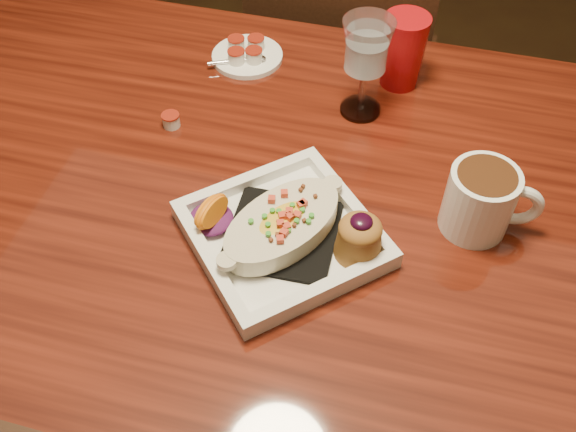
% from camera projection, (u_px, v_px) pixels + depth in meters
% --- Properties ---
extents(floor, '(7.00, 7.00, 0.00)m').
position_uv_depth(floor, '(275.00, 396.00, 1.56)').
color(floor, black).
rests_on(floor, ground).
extents(table, '(1.50, 0.90, 0.75)m').
position_uv_depth(table, '(269.00, 225.00, 1.07)').
color(table, maroon).
rests_on(table, floor).
extents(chair_far, '(0.42, 0.42, 0.93)m').
position_uv_depth(chair_far, '(342.00, 73.00, 1.57)').
color(chair_far, black).
rests_on(chair_far, floor).
extents(plate, '(0.34, 0.34, 0.08)m').
position_uv_depth(plate, '(290.00, 230.00, 0.90)').
color(plate, white).
rests_on(plate, table).
extents(coffee_mug, '(0.14, 0.10, 0.10)m').
position_uv_depth(coffee_mug, '(482.00, 199.00, 0.90)').
color(coffee_mug, white).
rests_on(coffee_mug, table).
extents(goblet, '(0.08, 0.08, 0.18)m').
position_uv_depth(goblet, '(366.00, 51.00, 1.02)').
color(goblet, silver).
rests_on(goblet, table).
extents(saucer, '(0.13, 0.13, 0.09)m').
position_uv_depth(saucer, '(246.00, 54.00, 1.20)').
color(saucer, white).
rests_on(saucer, table).
extents(creamer_loose, '(0.03, 0.03, 0.02)m').
position_uv_depth(creamer_loose, '(171.00, 120.00, 1.07)').
color(creamer_loose, silver).
rests_on(creamer_loose, table).
extents(red_tumbler, '(0.08, 0.08, 0.13)m').
position_uv_depth(red_tumbler, '(403.00, 51.00, 1.11)').
color(red_tumbler, '#BA0D13').
rests_on(red_tumbler, table).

